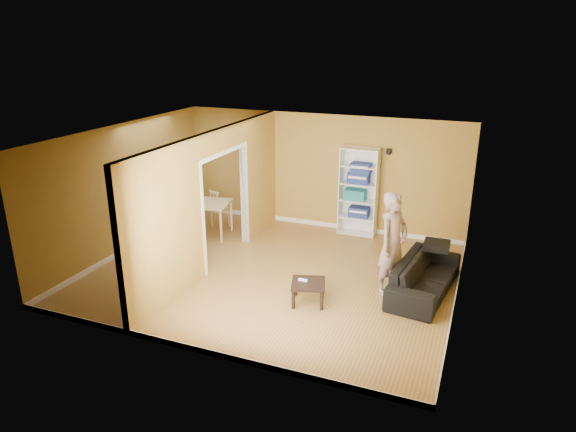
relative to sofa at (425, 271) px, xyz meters
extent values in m
plane|color=#A57140|center=(-2.70, -0.29, -0.39)|extent=(6.50, 6.50, 0.00)
plane|color=white|center=(-2.70, -0.29, 2.21)|extent=(6.50, 6.50, 0.00)
plane|color=olive|center=(-2.70, 2.46, 0.91)|extent=(6.50, 0.00, 6.50)
plane|color=olive|center=(-2.70, -3.04, 0.91)|extent=(6.50, 0.00, 6.50)
plane|color=olive|center=(-5.95, -0.29, 0.91)|extent=(0.00, 5.50, 5.50)
plane|color=olive|center=(0.55, -0.29, 0.91)|extent=(0.00, 5.50, 5.50)
cube|color=black|center=(-1.20, 2.40, 1.51)|extent=(0.10, 0.10, 0.10)
imported|color=#2E2E30|center=(0.00, 0.00, 0.00)|extent=(2.16, 1.14, 0.79)
imported|color=slate|center=(-0.55, -0.21, 0.66)|extent=(0.95, 0.86, 2.11)
cube|color=white|center=(-2.18, 2.27, 0.59)|extent=(0.02, 0.36, 1.96)
cube|color=white|center=(-1.38, 2.27, 0.59)|extent=(0.02, 0.36, 1.96)
cube|color=white|center=(-1.78, 2.44, 0.59)|extent=(0.82, 0.02, 1.96)
cube|color=white|center=(-1.78, 2.27, -0.37)|extent=(0.78, 0.36, 0.02)
cube|color=white|center=(-1.78, 2.27, 0.01)|extent=(0.78, 0.36, 0.02)
cube|color=white|center=(-1.78, 2.27, 0.39)|extent=(0.78, 0.36, 0.02)
cube|color=white|center=(-1.78, 2.27, 0.78)|extent=(0.78, 0.36, 0.02)
cube|color=white|center=(-1.78, 2.27, 1.16)|extent=(0.78, 0.36, 0.02)
cube|color=white|center=(-1.78, 2.27, 1.54)|extent=(0.78, 0.36, 0.02)
cube|color=#1B1852|center=(-1.74, 2.27, 0.13)|extent=(0.43, 0.28, 0.22)
cube|color=#0D604D|center=(-1.85, 2.27, 0.52)|extent=(0.46, 0.30, 0.23)
cube|color=navy|center=(-1.79, 2.27, 0.90)|extent=(0.46, 0.30, 0.23)
cube|color=navy|center=(-1.75, 2.27, 1.11)|extent=(0.43, 0.28, 0.22)
cube|color=black|center=(-1.74, -1.09, -0.05)|extent=(0.55, 0.55, 0.04)
cube|color=black|center=(-1.97, -1.32, -0.23)|extent=(0.05, 0.05, 0.33)
cube|color=black|center=(-1.51, -1.32, -0.23)|extent=(0.05, 0.05, 0.33)
cube|color=black|center=(-1.97, -0.86, -0.23)|extent=(0.05, 0.05, 0.33)
cube|color=black|center=(-1.51, -0.86, -0.23)|extent=(0.05, 0.05, 0.33)
cube|color=white|center=(-1.84, -1.07, -0.01)|extent=(0.15, 0.04, 0.03)
cube|color=#DBC08A|center=(-4.96, 0.95, 0.35)|extent=(1.23, 0.82, 0.04)
cylinder|color=#DBC08A|center=(-5.53, 0.59, -0.03)|extent=(0.05, 0.05, 0.73)
cylinder|color=#DBC08A|center=(-4.40, 0.59, -0.03)|extent=(0.05, 0.05, 0.73)
cylinder|color=#DBC08A|center=(-5.53, 1.30, -0.03)|extent=(0.05, 0.05, 0.73)
cylinder|color=#DBC08A|center=(-4.40, 1.30, -0.03)|extent=(0.05, 0.05, 0.73)
camera|label=1|loc=(0.77, -8.28, 3.82)|focal=32.00mm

